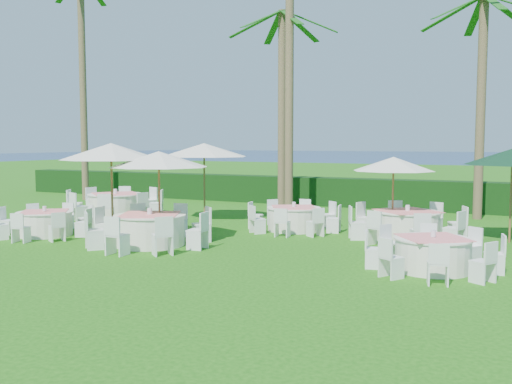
# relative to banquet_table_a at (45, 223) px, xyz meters

# --- Properties ---
(ground) EXTENTS (120.00, 120.00, 0.00)m
(ground) POSITION_rel_banquet_table_a_xyz_m (5.13, -0.80, -0.37)
(ground) COLOR #18530E
(ground) RESTS_ON ground
(hedge) EXTENTS (34.00, 1.00, 1.20)m
(hedge) POSITION_rel_banquet_table_a_xyz_m (5.13, 11.20, 0.23)
(hedge) COLOR black
(hedge) RESTS_ON ground
(ocean) EXTENTS (260.00, 260.00, 0.00)m
(ocean) POSITION_rel_banquet_table_a_xyz_m (5.13, 101.20, -0.37)
(ocean) COLOR #082053
(ocean) RESTS_ON ground
(banquet_table_a) EXTENTS (2.79, 2.79, 0.86)m
(banquet_table_a) POSITION_rel_banquet_table_a_xyz_m (0.00, 0.00, 0.00)
(banquet_table_a) COLOR white
(banquet_table_a) RESTS_ON ground
(banquet_table_b) EXTENTS (3.30, 3.30, 0.99)m
(banquet_table_b) POSITION_rel_banquet_table_a_xyz_m (3.74, 0.03, 0.06)
(banquet_table_b) COLOR white
(banquet_table_b) RESTS_ON ground
(banquet_table_c) EXTENTS (2.84, 2.84, 0.87)m
(banquet_table_c) POSITION_rel_banquet_table_a_xyz_m (10.94, 0.20, 0.00)
(banquet_table_c) COLOR white
(banquet_table_c) RESTS_ON ground
(banquet_table_d) EXTENTS (3.40, 3.40, 1.03)m
(banquet_table_d) POSITION_rel_banquet_table_a_xyz_m (-0.85, 4.17, 0.08)
(banquet_table_d) COLOR white
(banquet_table_d) RESTS_ON ground
(banquet_table_e) EXTENTS (2.91, 2.91, 0.89)m
(banquet_table_e) POSITION_rel_banquet_table_a_xyz_m (6.20, 4.05, 0.01)
(banquet_table_e) COLOR white
(banquet_table_e) RESTS_ON ground
(banquet_table_f) EXTENTS (3.17, 3.17, 0.98)m
(banquet_table_f) POSITION_rel_banquet_table_a_xyz_m (9.68, 3.91, 0.06)
(banquet_table_f) COLOR white
(banquet_table_f) RESTS_ON ground
(umbrella_a) EXTENTS (2.82, 2.82, 2.70)m
(umbrella_a) POSITION_rel_banquet_table_a_xyz_m (2.13, 0.45, 2.09)
(umbrella_a) COLOR brown
(umbrella_a) RESTS_ON ground
(umbrella_b) EXTENTS (2.70, 2.70, 2.48)m
(umbrella_b) POSITION_rel_banquet_table_a_xyz_m (3.69, 0.54, 1.89)
(umbrella_b) COLOR brown
(umbrella_b) RESTS_ON ground
(umbrella_c) EXTENTS (3.06, 3.06, 2.69)m
(umbrella_c) POSITION_rel_banquet_table_a_xyz_m (2.52, 4.84, 2.08)
(umbrella_c) COLOR brown
(umbrella_c) RESTS_ON ground
(umbrella_d) EXTENTS (2.33, 2.33, 2.31)m
(umbrella_d) POSITION_rel_banquet_table_a_xyz_m (9.23, 4.07, 1.73)
(umbrella_d) COLOR brown
(umbrella_d) RESTS_ON ground
(palm_a) EXTENTS (4.27, 4.36, 10.48)m
(palm_a) POSITION_rel_banquet_table_a_xyz_m (-6.26, 8.52, 5.34)
(palm_a) COLOR brown
(palm_a) RESTS_ON ground
(palm_b) EXTENTS (4.37, 4.25, 7.97)m
(palm_b) POSITION_rel_banquet_table_a_xyz_m (3.61, 9.10, 4.05)
(palm_b) COLOR brown
(palm_b) RESTS_ON ground
(palm_c) EXTENTS (4.40, 4.01, 12.57)m
(palm_c) POSITION_rel_banquet_table_a_xyz_m (4.35, 8.08, 6.40)
(palm_c) COLOR brown
(palm_c) RESTS_ON ground
(palm_d) EXTENTS (4.37, 4.24, 7.78)m
(palm_d) POSITION_rel_banquet_table_a_xyz_m (11.07, 9.36, 3.96)
(palm_d) COLOR brown
(palm_d) RESTS_ON ground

